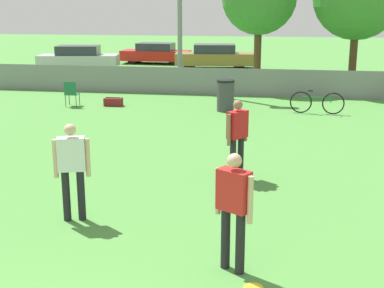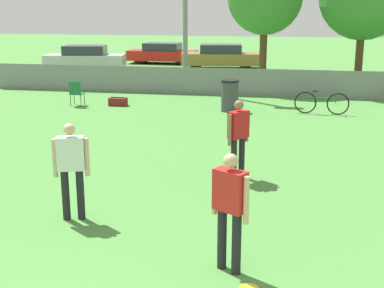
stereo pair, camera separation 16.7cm
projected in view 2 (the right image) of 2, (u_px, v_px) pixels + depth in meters
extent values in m
cube|color=gray|center=(231.00, 82.00, 21.66)|extent=(20.67, 0.03, 1.10)
cylinder|color=brown|center=(263.00, 57.00, 23.27)|extent=(0.32, 0.32, 2.71)
cylinder|color=brown|center=(359.00, 61.00, 22.35)|extent=(0.32, 0.32, 2.60)
cylinder|color=black|center=(234.00, 160.00, 11.17)|extent=(0.13, 0.13, 0.89)
cylinder|color=black|center=(242.00, 157.00, 11.33)|extent=(0.13, 0.13, 0.89)
cube|color=red|center=(238.00, 125.00, 11.07)|extent=(0.44, 0.50, 0.57)
sphere|color=#8C664C|center=(239.00, 105.00, 10.96)|extent=(0.20, 0.20, 0.20)
cylinder|color=#8C664C|center=(230.00, 130.00, 10.91)|extent=(0.08, 0.08, 0.65)
cylinder|color=#8C664C|center=(247.00, 126.00, 11.26)|extent=(0.08, 0.08, 0.65)
cylinder|color=black|center=(66.00, 195.00, 9.10)|extent=(0.13, 0.13, 0.89)
cylinder|color=black|center=(81.00, 194.00, 9.12)|extent=(0.13, 0.13, 0.89)
cube|color=silver|center=(71.00, 153.00, 8.92)|extent=(0.50, 0.34, 0.57)
sphere|color=#D8AD8C|center=(69.00, 129.00, 8.82)|extent=(0.20, 0.20, 0.20)
cylinder|color=#D8AD8C|center=(55.00, 158.00, 8.91)|extent=(0.08, 0.08, 0.65)
cylinder|color=#D8AD8C|center=(87.00, 157.00, 8.97)|extent=(0.08, 0.08, 0.65)
cylinder|color=black|center=(222.00, 238.00, 7.41)|extent=(0.13, 0.13, 0.89)
cylinder|color=black|center=(236.00, 243.00, 7.25)|extent=(0.13, 0.13, 0.89)
cube|color=red|center=(230.00, 191.00, 7.14)|extent=(0.50, 0.42, 0.57)
sphere|color=#D8AD8C|center=(231.00, 161.00, 7.04)|extent=(0.20, 0.20, 0.20)
cylinder|color=#D8AD8C|center=(215.00, 191.00, 7.33)|extent=(0.08, 0.08, 0.65)
cylinder|color=#D8AD8C|center=(246.00, 200.00, 6.99)|extent=(0.08, 0.08, 0.65)
cylinder|color=#333338|center=(84.00, 99.00, 19.68)|extent=(0.02, 0.02, 0.43)
cylinder|color=#333338|center=(74.00, 99.00, 19.73)|extent=(0.02, 0.02, 0.43)
cylinder|color=#333338|center=(81.00, 101.00, 19.30)|extent=(0.02, 0.02, 0.43)
cylinder|color=#333338|center=(70.00, 101.00, 19.35)|extent=(0.02, 0.02, 0.43)
cube|color=#1E663F|center=(77.00, 94.00, 19.46)|extent=(0.46, 0.46, 0.03)
cube|color=#1E663F|center=(75.00, 88.00, 19.20)|extent=(0.44, 0.05, 0.46)
torus|color=black|center=(305.00, 103.00, 18.10)|extent=(0.74, 0.09, 0.74)
torus|color=black|center=(338.00, 104.00, 17.84)|extent=(0.74, 0.09, 0.74)
cylinder|color=#267238|center=(322.00, 98.00, 17.92)|extent=(0.98, 0.10, 0.04)
cylinder|color=#267238|center=(315.00, 97.00, 17.98)|extent=(0.03, 0.03, 0.38)
cylinder|color=#267238|center=(336.00, 98.00, 17.82)|extent=(0.03, 0.03, 0.35)
cube|color=black|center=(315.00, 91.00, 17.93)|extent=(0.16, 0.07, 0.04)
cylinder|color=black|center=(336.00, 93.00, 17.77)|extent=(0.05, 0.44, 0.03)
cylinder|color=#3F3F44|center=(230.00, 97.00, 18.43)|extent=(0.59, 0.59, 1.01)
cylinder|color=black|center=(230.00, 81.00, 18.29)|extent=(0.62, 0.62, 0.08)
cube|color=maroon|center=(118.00, 102.00, 19.54)|extent=(0.64, 0.35, 0.29)
cube|color=black|center=(118.00, 97.00, 19.50)|extent=(0.54, 0.04, 0.02)
cylinder|color=black|center=(112.00, 63.00, 30.69)|extent=(0.67, 0.29, 0.65)
cylinder|color=black|center=(107.00, 66.00, 29.28)|extent=(0.67, 0.29, 0.65)
cylinder|color=black|center=(65.00, 63.00, 30.72)|extent=(0.67, 0.29, 0.65)
cylinder|color=black|center=(58.00, 66.00, 29.32)|extent=(0.67, 0.29, 0.65)
cube|color=#B7B7BC|center=(85.00, 61.00, 29.95)|extent=(4.61, 2.41, 0.67)
cube|color=#2D333D|center=(85.00, 50.00, 29.80)|extent=(2.50, 1.85, 0.51)
cylinder|color=black|center=(185.00, 58.00, 33.99)|extent=(0.62, 0.20, 0.62)
cylinder|color=black|center=(180.00, 60.00, 32.57)|extent=(0.62, 0.20, 0.62)
cylinder|color=black|center=(146.00, 57.00, 34.52)|extent=(0.62, 0.20, 0.62)
cylinder|color=black|center=(139.00, 59.00, 33.10)|extent=(0.62, 0.20, 0.62)
cube|color=red|center=(162.00, 55.00, 33.49)|extent=(4.27, 1.82, 0.61)
cube|color=#2D333D|center=(162.00, 47.00, 33.36)|extent=(2.23, 1.56, 0.46)
cylinder|color=black|center=(245.00, 61.00, 31.60)|extent=(0.68, 0.26, 0.67)
cylinder|color=black|center=(245.00, 64.00, 30.13)|extent=(0.68, 0.26, 0.67)
cylinder|color=black|center=(197.00, 61.00, 31.77)|extent=(0.68, 0.26, 0.67)
cylinder|color=black|center=(196.00, 64.00, 30.30)|extent=(0.68, 0.26, 0.67)
cube|color=olive|center=(221.00, 59.00, 30.90)|extent=(4.69, 2.29, 0.66)
cube|color=#2D333D|center=(221.00, 49.00, 30.75)|extent=(2.52, 1.82, 0.50)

